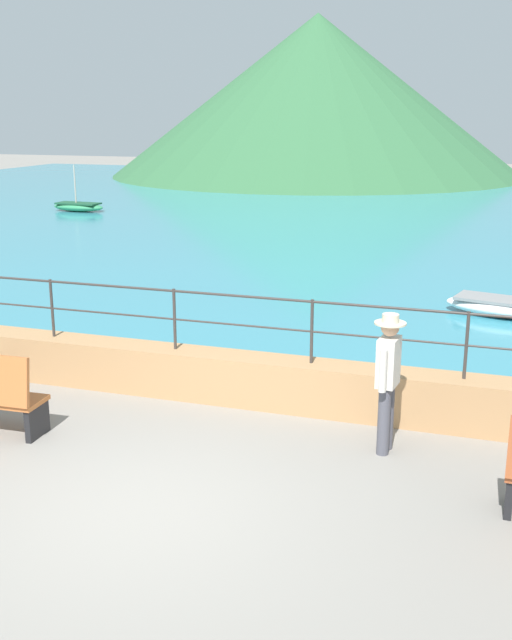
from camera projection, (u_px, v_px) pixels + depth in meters
ground_plane at (142, 507)px, 8.00m from camera, size 120.00×120.00×0.00m
promenade_wall at (241, 379)px, 10.83m from camera, size 20.00×0.56×0.70m
railing at (241, 313)px, 10.57m from camera, size 18.44×0.04×0.90m
lake_water at (420, 212)px, 31.65m from camera, size 64.00×44.32×0.06m
hill_main at (317, 96)px, 49.13m from camera, size 26.89×26.89×10.17m
person_walking at (388, 376)px, 9.08m from camera, size 0.38×0.57×1.75m
boat_0 at (78, 206)px, 31.59m from camera, size 2.33×0.98×1.91m
boat_2 at (503, 307)px, 15.26m from camera, size 2.45×1.40×0.36m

